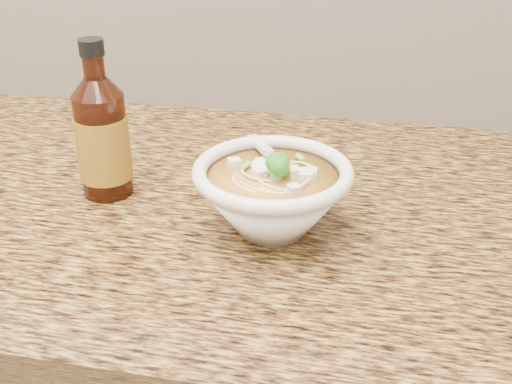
# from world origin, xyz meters

# --- Properties ---
(counter_slab) EXTENTS (4.00, 0.68, 0.04)m
(counter_slab) POSITION_xyz_m (0.00, 1.68, 0.88)
(counter_slab) COLOR olive
(counter_slab) RESTS_ON cabinet
(soup_bowl) EXTENTS (0.19, 0.21, 0.11)m
(soup_bowl) POSITION_xyz_m (0.36, 1.60, 0.94)
(soup_bowl) COLOR white
(soup_bowl) RESTS_ON counter_slab
(hot_sauce_bottle) EXTENTS (0.09, 0.09, 0.21)m
(hot_sauce_bottle) POSITION_xyz_m (0.13, 1.65, 0.98)
(hot_sauce_bottle) COLOR #3F1608
(hot_sauce_bottle) RESTS_ON counter_slab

